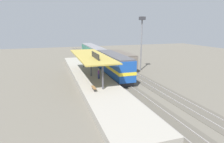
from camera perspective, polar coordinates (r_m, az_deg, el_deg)
name	(u,v)px	position (r m, az deg, el deg)	size (l,w,h in m)	color
ground_plane	(125,78)	(37.52, 3.78, -1.80)	(120.00, 120.00, 0.00)	#5B564C
track_near	(115,78)	(36.84, 0.89, -2.01)	(3.20, 110.00, 0.16)	#4E4941
track_far	(137,76)	(38.53, 7.38, -1.43)	(3.20, 110.00, 0.16)	#4E4941
platform	(91,78)	(35.55, -6.14, -1.96)	(6.00, 44.00, 0.90)	gray
station_canopy	(91,56)	(34.61, -6.27, 4.53)	(5.20, 18.00, 4.70)	#47474C
platform_bench	(94,87)	(27.32, -5.43, -4.73)	(0.44, 1.70, 0.50)	#333338
locomotive	(114,65)	(37.05, 0.49, 1.86)	(2.93, 14.43, 4.44)	#28282D
passenger_carriage_single	(93,53)	(54.19, -5.61, 5.36)	(2.90, 20.00, 4.24)	#28282D
freight_car	(122,60)	(45.73, 2.91, 3.49)	(2.80, 12.00, 3.54)	#28282D
light_mast	(142,32)	(43.14, 8.78, 11.35)	(1.10, 1.10, 11.70)	slate
person_waiting	(99,73)	(33.16, -3.97, -0.53)	(0.34, 0.34, 1.71)	navy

